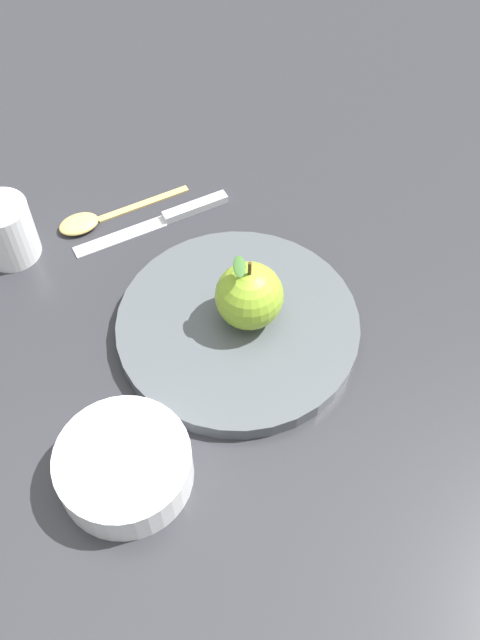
% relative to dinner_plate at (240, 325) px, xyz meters
% --- Properties ---
extents(ground_plane, '(2.40, 2.40, 0.00)m').
position_rel_dinner_plate_xyz_m(ground_plane, '(0.03, -0.03, -0.01)').
color(ground_plane, '#2D2D33').
extents(dinner_plate, '(0.26, 0.26, 0.02)m').
position_rel_dinner_plate_xyz_m(dinner_plate, '(0.00, 0.00, 0.00)').
color(dinner_plate, '#4C5156').
rests_on(dinner_plate, ground_plane).
extents(apple, '(0.07, 0.07, 0.09)m').
position_rel_dinner_plate_xyz_m(apple, '(-0.01, -0.01, 0.04)').
color(apple, '#8CB22D').
rests_on(apple, dinner_plate).
extents(side_bowl, '(0.12, 0.12, 0.04)m').
position_rel_dinner_plate_xyz_m(side_bowl, '(0.11, 0.16, 0.01)').
color(side_bowl, white).
rests_on(side_bowl, ground_plane).
extents(cup, '(0.06, 0.06, 0.07)m').
position_rel_dinner_plate_xyz_m(cup, '(0.25, -0.13, 0.03)').
color(cup, white).
rests_on(cup, ground_plane).
extents(knife, '(0.19, 0.09, 0.01)m').
position_rel_dinner_plate_xyz_m(knife, '(0.08, -0.17, -0.01)').
color(knife, silver).
rests_on(knife, ground_plane).
extents(spoon, '(0.16, 0.09, 0.01)m').
position_rel_dinner_plate_xyz_m(spoon, '(0.16, -0.17, -0.01)').
color(spoon, '#D8B766').
rests_on(spoon, ground_plane).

